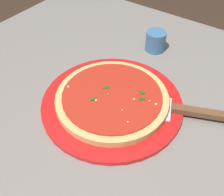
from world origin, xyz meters
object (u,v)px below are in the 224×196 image
at_px(serving_plate, 112,102).
at_px(pizza_server, 183,110).
at_px(pizza, 112,98).
at_px(cup_small_sauce, 156,41).

distance_m(serving_plate, pizza_server, 0.16).
relative_size(serving_plate, pizza, 1.26).
bearing_deg(pizza, serving_plate, 5.09).
bearing_deg(pizza, cup_small_sauce, -84.28).
distance_m(pizza, cup_small_sauce, 0.25).
relative_size(pizza, cup_small_sauce, 4.51).
bearing_deg(cup_small_sauce, pizza, 95.72).
bearing_deg(serving_plate, pizza_server, -157.34).
xyz_separation_m(serving_plate, pizza_server, (-0.15, -0.06, 0.01)).
relative_size(pizza, pizza_server, 1.17).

